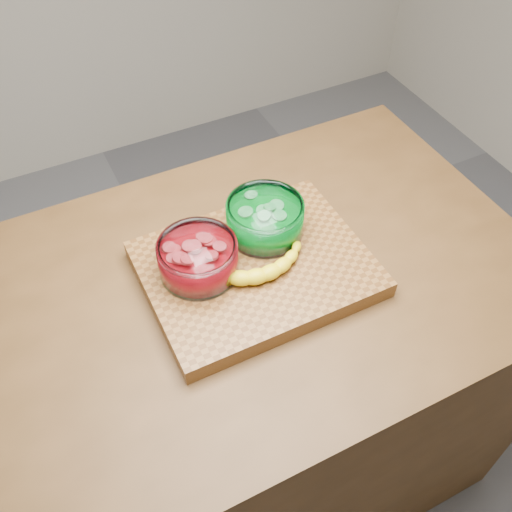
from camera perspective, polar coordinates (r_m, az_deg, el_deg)
name	(u,v)px	position (r m, az deg, el deg)	size (l,w,h in m)	color
ground	(256,452)	(1.97, 0.00, -18.97)	(3.50, 3.50, 0.00)	#58585D
counter	(256,383)	(1.56, 0.00, -12.56)	(1.20, 0.80, 0.90)	#4C3016
cutting_board	(256,269)	(1.17, 0.00, -1.30)	(0.45, 0.35, 0.04)	brown
bowl_red	(198,258)	(1.12, -5.80, -0.25)	(0.16, 0.16, 0.07)	white
bowl_green	(265,219)	(1.19, 0.90, 3.74)	(0.16, 0.16, 0.08)	white
banana	(253,262)	(1.14, -0.30, -0.63)	(0.25, 0.13, 0.04)	yellow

